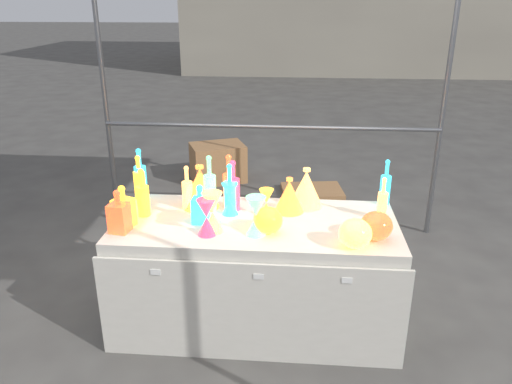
# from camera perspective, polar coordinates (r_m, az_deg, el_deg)

# --- Properties ---
(ground) EXTENTS (80.00, 80.00, 0.00)m
(ground) POSITION_cam_1_polar(r_m,az_deg,el_deg) (3.57, 0.00, -14.32)
(ground) COLOR #5C5955
(ground) RESTS_ON ground
(display_table) EXTENTS (1.84, 0.83, 0.75)m
(display_table) POSITION_cam_1_polar(r_m,az_deg,el_deg) (3.36, -0.01, -9.23)
(display_table) COLOR silver
(display_table) RESTS_ON ground
(cardboard_box_closed) EXTENTS (0.74, 0.65, 0.45)m
(cardboard_box_closed) POSITION_cam_1_polar(r_m,az_deg,el_deg) (6.02, -4.37, 3.38)
(cardboard_box_closed) COLOR #A9784C
(cardboard_box_closed) RESTS_ON ground
(cardboard_box_flat) EXTENTS (0.73, 0.56, 0.06)m
(cardboard_box_flat) POSITION_cam_1_polar(r_m,az_deg,el_deg) (5.68, 6.43, 0.10)
(cardboard_box_flat) COLOR #A9784C
(cardboard_box_flat) RESTS_ON ground
(bottle_0) EXTENTS (0.09, 0.09, 0.32)m
(bottle_0) POSITION_cam_1_polar(r_m,az_deg,el_deg) (3.59, -13.21, 1.68)
(bottle_0) COLOR red
(bottle_0) RESTS_ON display_table
(bottle_1) EXTENTS (0.09, 0.09, 0.36)m
(bottle_1) POSITION_cam_1_polar(r_m,az_deg,el_deg) (3.61, -13.09, 2.14)
(bottle_1) COLOR #218918
(bottle_1) RESTS_ON display_table
(bottle_2) EXTENTS (0.11, 0.11, 0.38)m
(bottle_2) POSITION_cam_1_polar(r_m,az_deg,el_deg) (3.33, -3.10, 1.20)
(bottle_2) COLOR orange
(bottle_2) RESTS_ON display_table
(bottle_3) EXTENTS (0.10, 0.10, 0.35)m
(bottle_3) POSITION_cam_1_polar(r_m,az_deg,el_deg) (3.30, -2.64, 0.77)
(bottle_3) COLOR #1D2FAC
(bottle_3) RESTS_ON display_table
(bottle_4) EXTENTS (0.07, 0.07, 0.31)m
(bottle_4) POSITION_cam_1_polar(r_m,az_deg,el_deg) (3.35, -7.87, 0.50)
(bottle_4) COLOR #168F70
(bottle_4) RESTS_ON display_table
(bottle_5) EXTENTS (0.11, 0.11, 0.38)m
(bottle_5) POSITION_cam_1_polar(r_m,az_deg,el_deg) (3.31, -5.32, 1.04)
(bottle_5) COLOR #AF2380
(bottle_5) RESTS_ON display_table
(bottle_6) EXTENTS (0.09, 0.09, 0.32)m
(bottle_6) POSITION_cam_1_polar(r_m,az_deg,el_deg) (3.30, -12.84, -0.03)
(bottle_6) COLOR red
(bottle_6) RESTS_ON display_table
(bottle_7) EXTENTS (0.10, 0.10, 0.34)m
(bottle_7) POSITION_cam_1_polar(r_m,az_deg,el_deg) (3.26, -3.02, 0.42)
(bottle_7) COLOR #218918
(bottle_7) RESTS_ON display_table
(decanter_0) EXTENTS (0.14, 0.14, 0.27)m
(decanter_0) POSITION_cam_1_polar(r_m,az_deg,el_deg) (3.18, -14.94, -1.55)
(decanter_0) COLOR red
(decanter_0) RESTS_ON display_table
(decanter_1) EXTENTS (0.13, 0.13, 0.27)m
(decanter_1) POSITION_cam_1_polar(r_m,az_deg,el_deg) (3.11, -15.42, -2.11)
(decanter_1) COLOR orange
(decanter_1) RESTS_ON display_table
(decanter_2) EXTENTS (0.10, 0.10, 0.25)m
(decanter_2) POSITION_cam_1_polar(r_m,az_deg,el_deg) (3.14, -6.40, -1.35)
(decanter_2) COLOR #218918
(decanter_2) RESTS_ON display_table
(hourglass_1) EXTENTS (0.13, 0.13, 0.23)m
(hourglass_1) POSITION_cam_1_polar(r_m,az_deg,el_deg) (2.99, -5.68, -2.90)
(hourglass_1) COLOR #1D2FAC
(hourglass_1) RESTS_ON display_table
(hourglass_2) EXTENTS (0.16, 0.16, 0.25)m
(hourglass_2) POSITION_cam_1_polar(r_m,az_deg,el_deg) (3.02, -4.99, -2.30)
(hourglass_2) COLOR #168F70
(hourglass_2) RESTS_ON display_table
(hourglass_3) EXTENTS (0.13, 0.13, 0.24)m
(hourglass_3) POSITION_cam_1_polar(r_m,az_deg,el_deg) (2.97, 0.00, -2.76)
(hourglass_3) COLOR #AF2380
(hourglass_3) RESTS_ON display_table
(hourglass_4) EXTENTS (0.11, 0.11, 0.19)m
(hourglass_4) POSITION_cam_1_polar(r_m,az_deg,el_deg) (3.23, 1.19, -1.25)
(hourglass_4) COLOR red
(hourglass_4) RESTS_ON display_table
(hourglass_5) EXTENTS (0.13, 0.13, 0.22)m
(hourglass_5) POSITION_cam_1_polar(r_m,az_deg,el_deg) (3.26, -2.99, -0.78)
(hourglass_5) COLOR #218918
(hourglass_5) RESTS_ON display_table
(globe_0) EXTENTS (0.22, 0.22, 0.15)m
(globe_0) POSITION_cam_1_polar(r_m,az_deg,el_deg) (3.01, 1.35, -3.41)
(globe_0) COLOR red
(globe_0) RESTS_ON display_table
(globe_1) EXTENTS (0.24, 0.24, 0.15)m
(globe_1) POSITION_cam_1_polar(r_m,az_deg,el_deg) (2.90, 11.25, -4.84)
(globe_1) COLOR #168F70
(globe_1) RESTS_ON display_table
(globe_2) EXTENTS (0.20, 0.20, 0.15)m
(globe_2) POSITION_cam_1_polar(r_m,az_deg,el_deg) (3.01, 13.56, -3.95)
(globe_2) COLOR orange
(globe_2) RESTS_ON display_table
(lampshade_0) EXTENTS (0.27, 0.27, 0.30)m
(lampshade_0) POSITION_cam_1_polar(r_m,az_deg,el_deg) (3.37, -6.38, 0.65)
(lampshade_0) COLOR #FDF835
(lampshade_0) RESTS_ON display_table
(lampshade_1) EXTENTS (0.25, 0.25, 0.24)m
(lampshade_1) POSITION_cam_1_polar(r_m,az_deg,el_deg) (3.30, 3.81, -0.31)
(lampshade_1) COLOR #FDF835
(lampshade_1) RESTS_ON display_table
(lampshade_3) EXTENTS (0.23, 0.23, 0.27)m
(lampshade_3) POSITION_cam_1_polar(r_m,az_deg,el_deg) (3.39, 5.75, 0.55)
(lampshade_3) COLOR #168F70
(lampshade_3) RESTS_ON display_table
(bottle_8) EXTENTS (0.09, 0.09, 0.32)m
(bottle_8) POSITION_cam_1_polar(r_m,az_deg,el_deg) (3.51, 14.61, 1.11)
(bottle_8) COLOR #218918
(bottle_8) RESTS_ON display_table
(bottle_9) EXTENTS (0.06, 0.06, 0.25)m
(bottle_9) POSITION_cam_1_polar(r_m,az_deg,el_deg) (3.52, 14.56, 0.56)
(bottle_9) COLOR orange
(bottle_9) RESTS_ON display_table
(bottle_11) EXTENTS (0.08, 0.08, 0.28)m
(bottle_11) POSITION_cam_1_polar(r_m,az_deg,el_deg) (3.27, 14.28, -0.72)
(bottle_11) COLOR #168F70
(bottle_11) RESTS_ON display_table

